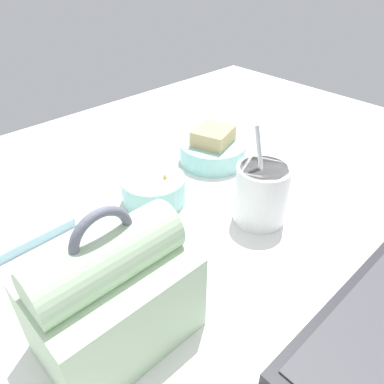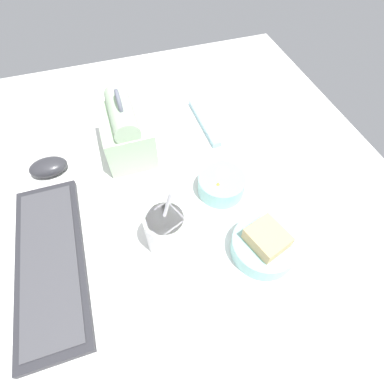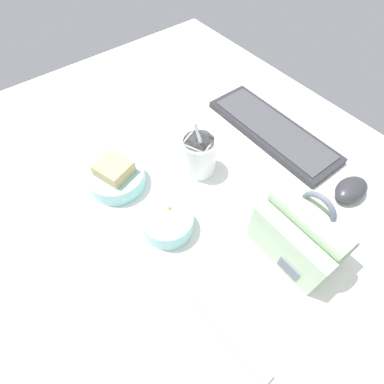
{
  "view_description": "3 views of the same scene",
  "coord_description": "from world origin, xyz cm",
  "px_view_note": "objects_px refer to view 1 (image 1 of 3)",
  "views": [
    {
      "loc": [
        35.71,
        34.59,
        41.63
      ],
      "look_at": [
        1.44,
        -1.59,
        7.0
      ],
      "focal_mm": 35.0,
      "sensor_mm": 36.0,
      "label": 1
    },
    {
      "loc": [
        -36.1,
        10.59,
        61.6
      ],
      "look_at": [
        1.44,
        -1.59,
        7.0
      ],
      "focal_mm": 28.0,
      "sensor_mm": 36.0,
      "label": 2
    },
    {
      "loc": [
        31.75,
        -25.11,
        61.35
      ],
      "look_at": [
        1.44,
        -1.59,
        7.0
      ],
      "focal_mm": 28.0,
      "sensor_mm": 36.0,
      "label": 3
    }
  ],
  "objects_px": {
    "lunch_bag": "(113,295)",
    "soup_cup": "(261,193)",
    "chopstick_case": "(11,249)",
    "bento_bowl_sandwich": "(213,149)",
    "bento_bowl_snacks": "(154,189)"
  },
  "relations": [
    {
      "from": "lunch_bag",
      "to": "soup_cup",
      "type": "height_order",
      "value": "lunch_bag"
    },
    {
      "from": "lunch_bag",
      "to": "chopstick_case",
      "type": "height_order",
      "value": "lunch_bag"
    },
    {
      "from": "soup_cup",
      "to": "bento_bowl_sandwich",
      "type": "xyz_separation_m",
      "value": [
        -0.08,
        -0.19,
        -0.02
      ]
    },
    {
      "from": "lunch_bag",
      "to": "bento_bowl_snacks",
      "type": "xyz_separation_m",
      "value": [
        -0.2,
        -0.19,
        -0.05
      ]
    },
    {
      "from": "bento_bowl_sandwich",
      "to": "bento_bowl_snacks",
      "type": "distance_m",
      "value": 0.18
    },
    {
      "from": "bento_bowl_sandwich",
      "to": "soup_cup",
      "type": "bearing_deg",
      "value": 66.09
    },
    {
      "from": "lunch_bag",
      "to": "chopstick_case",
      "type": "xyz_separation_m",
      "value": [
        0.04,
        -0.23,
        -0.06
      ]
    },
    {
      "from": "soup_cup",
      "to": "chopstick_case",
      "type": "distance_m",
      "value": 0.39
    },
    {
      "from": "soup_cup",
      "to": "lunch_bag",
      "type": "bearing_deg",
      "value": 4.83
    },
    {
      "from": "lunch_bag",
      "to": "bento_bowl_snacks",
      "type": "distance_m",
      "value": 0.28
    },
    {
      "from": "bento_bowl_sandwich",
      "to": "lunch_bag",
      "type": "bearing_deg",
      "value": 29.2
    },
    {
      "from": "bento_bowl_snacks",
      "to": "chopstick_case",
      "type": "xyz_separation_m",
      "value": [
        0.24,
        -0.04,
        -0.02
      ]
    },
    {
      "from": "bento_bowl_snacks",
      "to": "chopstick_case",
      "type": "height_order",
      "value": "bento_bowl_snacks"
    },
    {
      "from": "lunch_bag",
      "to": "soup_cup",
      "type": "bearing_deg",
      "value": -175.17
    },
    {
      "from": "soup_cup",
      "to": "chopstick_case",
      "type": "xyz_separation_m",
      "value": [
        0.33,
        -0.2,
        -0.04
      ]
    }
  ]
}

